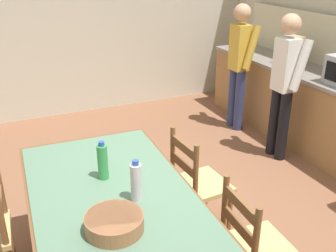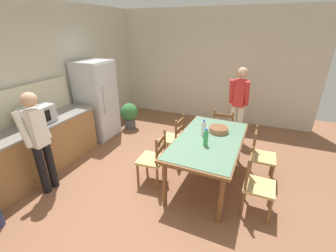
{
  "view_description": "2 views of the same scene",
  "coord_description": "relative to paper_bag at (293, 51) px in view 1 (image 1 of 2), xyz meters",
  "views": [
    {
      "loc": [
        2.31,
        -1.13,
        2.16
      ],
      "look_at": [
        -0.3,
        0.05,
        0.9
      ],
      "focal_mm": 42.0,
      "sensor_mm": 36.0,
      "label": 1
    },
    {
      "loc": [
        -2.89,
        -1.2,
        2.41
      ],
      "look_at": [
        0.2,
        0.07,
        0.94
      ],
      "focal_mm": 24.0,
      "sensor_mm": 36.0,
      "label": 2
    }
  ],
  "objects": [
    {
      "name": "ground_plane",
      "position": [
        1.37,
        -2.2,
        -1.08
      ],
      "size": [
        8.32,
        8.32,
        0.0
      ],
      "primitive_type": "plane",
      "color": "brown"
    },
    {
      "name": "wall_left",
      "position": [
        -1.89,
        -2.2,
        0.37
      ],
      "size": [
        0.12,
        5.2,
        2.9
      ],
      "primitive_type": "cube",
      "color": "beige",
      "rests_on": "ground"
    },
    {
      "name": "kitchen_counter",
      "position": [
        0.32,
        0.03,
        -0.63
      ],
      "size": [
        3.3,
        0.66,
        0.9
      ],
      "color": "#9E7042",
      "rests_on": "ground"
    },
    {
      "name": "paper_bag",
      "position": [
        0.0,
        0.0,
        0.0
      ],
      "size": [
        0.24,
        0.16,
        0.36
      ],
      "primitive_type": "cube",
      "color": "tan",
      "rests_on": "kitchen_counter"
    },
    {
      "name": "dining_table",
      "position": [
        1.67,
        -2.8,
        -0.37
      ],
      "size": [
        1.87,
        1.07,
        0.79
      ],
      "rotation": [
        0.0,
        0.0,
        -0.03
      ],
      "color": "brown",
      "rests_on": "ground"
    },
    {
      "name": "bottle_near_centre",
      "position": [
        1.44,
        -2.79,
        -0.17
      ],
      "size": [
        0.07,
        0.07,
        0.27
      ],
      "color": "green",
      "rests_on": "dining_table"
    },
    {
      "name": "bottle_off_centre",
      "position": [
        1.77,
        -2.67,
        -0.17
      ],
      "size": [
        0.07,
        0.07,
        0.27
      ],
      "color": "silver",
      "rests_on": "dining_table"
    },
    {
      "name": "serving_bowl",
      "position": [
        1.99,
        -2.88,
        -0.24
      ],
      "size": [
        0.32,
        0.32,
        0.09
      ],
      "color": "#9E6642",
      "rests_on": "dining_table"
    },
    {
      "name": "chair_side_far_right",
      "position": [
        2.11,
        -2.02,
        -0.64
      ],
      "size": [
        0.44,
        0.42,
        0.91
      ],
      "rotation": [
        0.0,
        0.0,
        3.09
      ],
      "color": "brown",
      "rests_on": "ground"
    },
    {
      "name": "chair_side_far_left",
      "position": [
        1.29,
        -1.99,
        -0.64
      ],
      "size": [
        0.44,
        0.42,
        0.91
      ],
      "rotation": [
        0.0,
        0.0,
        3.2
      ],
      "color": "brown",
      "rests_on": "ground"
    },
    {
      "name": "person_at_sink",
      "position": [
        -0.41,
        -0.49,
        -0.17
      ],
      "size": [
        0.41,
        0.28,
        1.62
      ],
      "rotation": [
        0.0,
        0.0,
        1.57
      ],
      "color": "navy",
      "rests_on": "ground"
    },
    {
      "name": "person_at_counter",
      "position": [
        0.49,
        -0.51,
        -0.18
      ],
      "size": [
        0.4,
        0.28,
        1.61
      ],
      "rotation": [
        0.0,
        0.0,
        1.57
      ],
      "color": "black",
      "rests_on": "ground"
    }
  ]
}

